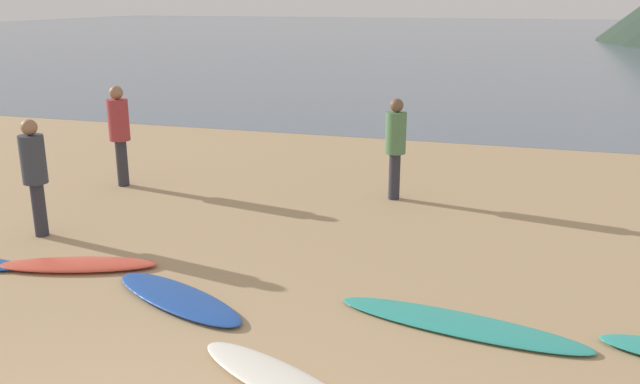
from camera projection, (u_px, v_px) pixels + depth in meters
ground_plane at (392, 177)px, 13.18m from camera, size 120.00×120.00×0.20m
ocean_water at (502, 35)px, 61.93m from camera, size 140.00×100.00×0.01m
surfboard_3 at (78, 265)px, 8.49m from camera, size 2.07×1.10×0.10m
surfboard_4 at (178, 298)px, 7.56m from camera, size 2.12×1.38×0.09m
surfboard_5 at (280, 381)px, 5.93m from camera, size 2.00×1.30×0.09m
surfboard_6 at (460, 324)px, 6.98m from camera, size 2.74×1.00×0.06m
person_0 at (396, 141)px, 11.15m from camera, size 0.35×0.35×1.73m
person_1 at (119, 128)px, 11.94m from camera, size 0.37×0.37×1.83m
person_2 at (34, 168)px, 9.39m from camera, size 0.34×0.34×1.71m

